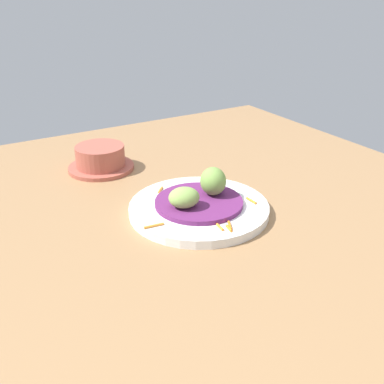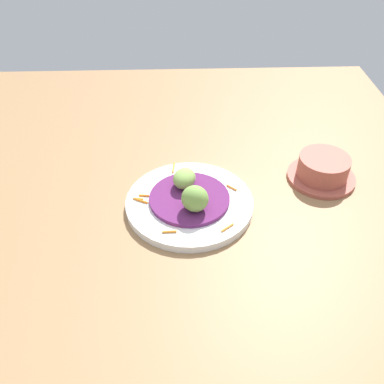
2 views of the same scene
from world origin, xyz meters
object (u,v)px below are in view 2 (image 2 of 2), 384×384
guac_scoop_center (184,178)px  terracotta_bowl (323,169)px  main_plate (189,203)px  guac_scoop_left (195,199)px

guac_scoop_center → terracotta_bowl: bearing=98.3°
main_plate → terracotta_bowl: (-7.25, 26.25, 1.52)cm
main_plate → terracotta_bowl: terracotta_bowl is taller
guac_scoop_left → guac_scoop_center: bearing=-165.8°
guac_scoop_center → terracotta_bowl: 27.42cm
main_plate → guac_scoop_left: size_ratio=4.88×
main_plate → guac_scoop_left: bearing=14.2°
guac_scoop_center → guac_scoop_left: bearing=14.2°
main_plate → guac_scoop_center: guac_scoop_center is taller
terracotta_bowl → guac_scoop_left: bearing=-67.5°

